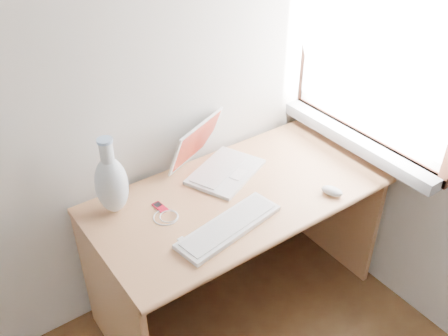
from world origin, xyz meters
TOP-DOWN VIEW (x-y plane):
  - window at (1.72, 1.30)m, footprint 0.11×0.99m
  - desk at (1.03, 1.46)m, footprint 1.35×0.67m
  - laptop at (1.07, 1.58)m, footprint 0.43×0.42m
  - external_keyboard at (0.85, 1.20)m, footprint 0.50×0.22m
  - mouse at (1.37, 1.12)m, footprint 0.09×0.11m
  - ipod at (0.69, 1.49)m, footprint 0.04×0.08m
  - cable_coil at (0.68, 1.42)m, footprint 0.14×0.14m
  - remote at (0.66, 1.24)m, footprint 0.04×0.08m
  - vase at (0.53, 1.59)m, footprint 0.14×0.14m

SIDE VIEW (x-z plane):
  - desk at x=1.03m, z-range 0.15..0.87m
  - remote at x=0.66m, z-range 0.71..0.72m
  - cable_coil at x=0.68m, z-range 0.71..0.72m
  - ipod at x=0.69m, z-range 0.71..0.72m
  - external_keyboard at x=0.85m, z-range 0.71..0.74m
  - mouse at x=1.37m, z-range 0.71..0.75m
  - laptop at x=1.07m, z-range 0.65..0.89m
  - vase at x=0.53m, z-range 0.68..1.04m
  - window at x=1.72m, z-range 0.72..1.83m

